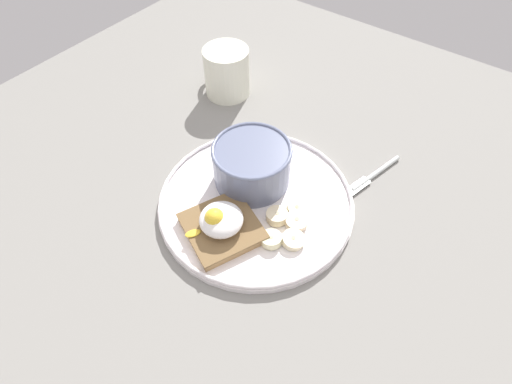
{
  "coord_description": "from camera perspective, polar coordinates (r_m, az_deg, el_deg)",
  "views": [
    {
      "loc": [
        -30.08,
        -22.37,
        51.15
      ],
      "look_at": [
        0.0,
        0.0,
        5.0
      ],
      "focal_mm": 28.0,
      "sensor_mm": 36.0,
      "label": 1
    }
  ],
  "objects": [
    {
      "name": "banana_slice_back",
      "position": [
        0.58,
        3.01,
        -3.45
      ],
      "size": [
        4.59,
        4.58,
        1.54
      ],
      "color": "beige",
      "rests_on": "plate"
    },
    {
      "name": "oatmeal_bowl",
      "position": [
        0.61,
        -0.59,
        3.92
      ],
      "size": [
        12.12,
        12.12,
        6.84
      ],
      "color": "slate",
      "rests_on": "plate"
    },
    {
      "name": "knife",
      "position": [
        0.67,
        15.81,
        1.87
      ],
      "size": [
        14.59,
        4.75,
        0.8
      ],
      "color": "silver",
      "rests_on": "ground_plane"
    },
    {
      "name": "banana_slice_front",
      "position": [
        0.59,
        5.82,
        -2.45
      ],
      "size": [
        3.19,
        3.32,
        1.6
      ],
      "color": "beige",
      "rests_on": "plate"
    },
    {
      "name": "banana_slice_left",
      "position": [
        0.56,
        5.33,
        -6.79
      ],
      "size": [
        4.26,
        4.33,
        1.46
      ],
      "color": "beige",
      "rests_on": "plate"
    },
    {
      "name": "coffee_mug",
      "position": [
        0.8,
        -4.25,
        16.84
      ],
      "size": [
        8.62,
        11.61,
        9.28
      ],
      "color": "white",
      "rests_on": "ground_plane"
    },
    {
      "name": "ground_plane",
      "position": [
        0.63,
        0.0,
        -2.31
      ],
      "size": [
        120.0,
        120.0,
        2.0
      ],
      "primitive_type": "cube",
      "color": "gray",
      "rests_on": "ground"
    },
    {
      "name": "banana_slice_inner",
      "position": [
        0.56,
        2.2,
        -6.77
      ],
      "size": [
        4.35,
        4.37,
        1.48
      ],
      "color": "beige",
      "rests_on": "plate"
    },
    {
      "name": "toast_slice",
      "position": [
        0.57,
        -4.85,
        -5.09
      ],
      "size": [
        13.19,
        13.19,
        1.45
      ],
      "color": "brown",
      "rests_on": "plate"
    },
    {
      "name": "plate",
      "position": [
        0.61,
        0.0,
        -1.3
      ],
      "size": [
        29.89,
        29.89,
        1.6
      ],
      "color": "white",
      "rests_on": "ground_plane"
    },
    {
      "name": "poached_egg",
      "position": [
        0.56,
        -5.17,
        -3.91
      ],
      "size": [
        7.9,
        6.48,
        3.66
      ],
      "color": "white",
      "rests_on": "toast_slice"
    },
    {
      "name": "banana_slice_right",
      "position": [
        0.58,
        5.64,
        -4.37
      ],
      "size": [
        4.74,
        4.76,
        1.42
      ],
      "color": "#F7DFBA",
      "rests_on": "plate"
    }
  ]
}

